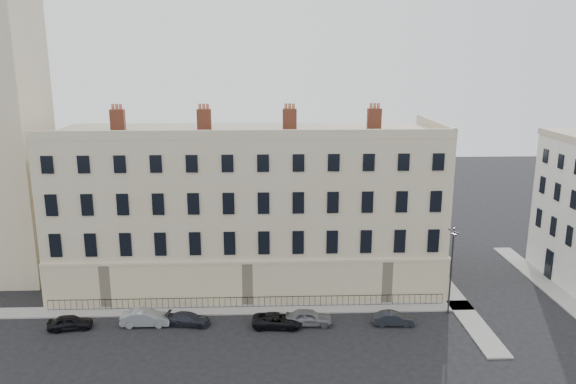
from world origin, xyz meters
name	(u,v)px	position (x,y,z in m)	size (l,w,h in m)	color
ground	(321,336)	(0.00, 0.00, 0.00)	(160.00, 160.00, 0.00)	black
terrace	(249,207)	(-5.97, 11.97, 7.50)	(36.22, 12.22, 17.00)	#C0AF8F
pavement_terrace	(202,310)	(-10.00, 5.00, 0.06)	(48.00, 2.00, 0.12)	gray
pavement_east_return	(449,292)	(13.00, 8.00, 0.06)	(2.00, 24.00, 0.12)	gray
pavement_adjacent	(543,282)	(23.00, 10.00, 0.06)	(2.00, 20.00, 0.12)	gray
railings	(248,302)	(-6.00, 5.40, 0.55)	(35.00, 0.04, 0.96)	black
car_a	(70,322)	(-20.40, 1.98, 0.60)	(1.42, 3.54, 1.21)	black
car_b	(146,318)	(-14.36, 2.44, 0.67)	(1.42, 4.06, 1.34)	gray
car_c	(188,319)	(-10.83, 2.35, 0.53)	(1.48, 3.65, 1.06)	#21232C
car_d	(277,320)	(-3.42, 1.71, 0.58)	(1.93, 4.18, 1.16)	black
car_e	(309,317)	(-0.81, 2.00, 0.67)	(1.57, 3.91, 1.33)	slate
car_f	(393,319)	(6.23, 1.73, 0.56)	(1.18, 3.39, 1.12)	black
streetlamp	(451,267)	(11.42, 3.48, 4.33)	(0.69, 1.63, 7.81)	#2E2D32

